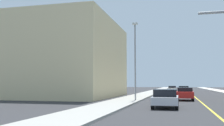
{
  "coord_description": "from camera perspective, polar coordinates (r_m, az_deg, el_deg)",
  "views": [
    {
      "loc": [
        -2.17,
        -6.04,
        1.88
      ],
      "look_at": [
        -6.98,
        13.1,
        3.41
      ],
      "focal_mm": 42.55,
      "sensor_mm": 36.0,
      "label": 1
    }
  ],
  "objects": [
    {
      "name": "street_lamp",
      "position": [
        28.33,
        5.0,
        1.3
      ],
      "size": [
        0.56,
        0.28,
        8.26
      ],
      "color": "gray",
      "rests_on": "sidewalk_left"
    },
    {
      "name": "car_red",
      "position": [
        30.99,
        15.42,
        -6.39
      ],
      "size": [
        1.87,
        4.05,
        1.43
      ],
      "rotation": [
        0.0,
        0.0,
        -0.01
      ],
      "color": "red",
      "rests_on": "ground"
    },
    {
      "name": "sidewalk_left",
      "position": [
        48.39,
        7.53,
        -6.54
      ],
      "size": [
        3.25,
        168.0,
        0.15
      ],
      "primitive_type": "cube",
      "color": "#9E9B93",
      "rests_on": "ground"
    },
    {
      "name": "car_white",
      "position": [
        57.33,
        12.8,
        -5.48
      ],
      "size": [
        1.86,
        4.09,
        1.39
      ],
      "rotation": [
        0.0,
        0.0,
        0.04
      ],
      "color": "white",
      "rests_on": "ground"
    },
    {
      "name": "building_left_near",
      "position": [
        39.16,
        -11.04,
        0.66
      ],
      "size": [
        16.04,
        18.39,
        10.62
      ],
      "primitive_type": "cube",
      "color": "beige",
      "rests_on": "ground"
    },
    {
      "name": "car_gray",
      "position": [
        49.49,
        15.11,
        -5.61
      ],
      "size": [
        2.02,
        4.56,
        1.44
      ],
      "rotation": [
        0.0,
        0.0,
        0.03
      ],
      "color": "slate",
      "rests_on": "ground"
    },
    {
      "name": "car_silver",
      "position": [
        21.2,
        11.44,
        -7.41
      ],
      "size": [
        1.94,
        4.43,
        1.44
      ],
      "rotation": [
        0.0,
        0.0,
        -0.0
      ],
      "color": "#BCBCC1",
      "rests_on": "ground"
    },
    {
      "name": "ground",
      "position": [
        48.12,
        16.79,
        -6.49
      ],
      "size": [
        192.0,
        192.0,
        0.0
      ],
      "primitive_type": "plane",
      "color": "#2D2D30"
    },
    {
      "name": "lane_marking_center",
      "position": [
        48.12,
        16.79,
        -6.49
      ],
      "size": [
        0.16,
        144.0,
        0.01
      ],
      "primitive_type": "cube",
      "color": "yellow",
      "rests_on": "ground"
    }
  ]
}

